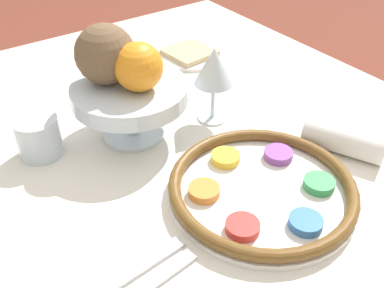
% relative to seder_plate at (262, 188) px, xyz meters
% --- Properties ---
extents(seder_plate, '(0.30, 0.30, 0.03)m').
position_rel_seder_plate_xyz_m(seder_plate, '(0.00, 0.00, 0.00)').
color(seder_plate, silver).
rests_on(seder_plate, dining_table).
extents(wine_glass, '(0.08, 0.08, 0.15)m').
position_rel_seder_plate_xyz_m(wine_glass, '(0.22, -0.07, 0.10)').
color(wine_glass, silver).
rests_on(wine_glass, dining_table).
extents(fruit_stand, '(0.21, 0.21, 0.11)m').
position_rel_seder_plate_xyz_m(fruit_stand, '(0.26, 0.08, 0.07)').
color(fruit_stand, silver).
rests_on(fruit_stand, dining_table).
extents(orange_fruit, '(0.08, 0.08, 0.08)m').
position_rel_seder_plate_xyz_m(orange_fruit, '(0.24, 0.07, 0.13)').
color(orange_fruit, orange).
rests_on(orange_fruit, fruit_stand).
extents(coconut, '(0.11, 0.11, 0.11)m').
position_rel_seder_plate_xyz_m(coconut, '(0.30, 0.11, 0.14)').
color(coconut, brown).
rests_on(coconut, fruit_stand).
extents(bread_plate, '(0.16, 0.16, 0.02)m').
position_rel_seder_plate_xyz_m(bread_plate, '(0.47, -0.19, -0.01)').
color(bread_plate, silver).
rests_on(bread_plate, dining_table).
extents(napkin_roll, '(0.15, 0.11, 0.05)m').
position_rel_seder_plate_xyz_m(napkin_roll, '(0.00, -0.20, 0.01)').
color(napkin_roll, white).
rests_on(napkin_roll, dining_table).
extents(cup_mid, '(0.08, 0.08, 0.07)m').
position_rel_seder_plate_xyz_m(cup_mid, '(0.31, 0.24, 0.02)').
color(cup_mid, silver).
rests_on(cup_mid, dining_table).
extents(fork_left, '(0.04, 0.16, 0.01)m').
position_rel_seder_plate_xyz_m(fork_left, '(-0.04, 0.24, -0.01)').
color(fork_left, silver).
rests_on(fork_left, dining_table).
extents(fork_right, '(0.03, 0.16, 0.01)m').
position_rel_seder_plate_xyz_m(fork_right, '(-0.01, 0.24, -0.01)').
color(fork_right, silver).
rests_on(fork_right, dining_table).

